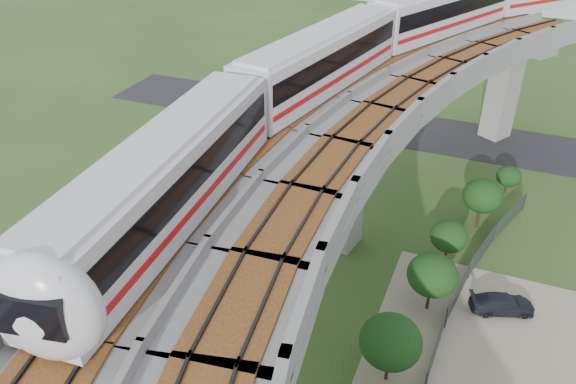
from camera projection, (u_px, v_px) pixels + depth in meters
name	position (u px, v px, depth m)	size (l,w,h in m)	color
ground	(267.00, 345.00, 30.40)	(160.00, 160.00, 0.00)	#314D1E
asphalt_road	(393.00, 127.00, 54.08)	(60.00, 8.00, 0.03)	#232326
viaduct	(343.00, 223.00, 24.44)	(19.58, 73.98, 11.40)	#99968E
metro_train	(411.00, 40.00, 36.65)	(21.45, 58.64, 3.64)	silver
tree_0	(509.00, 176.00, 43.08)	(1.90, 1.90, 2.29)	#382314
tree_1	(483.00, 196.00, 38.54)	(2.74, 2.74, 3.77)	#382314
tree_2	(449.00, 236.00, 34.92)	(2.33, 2.33, 3.37)	#382314
tree_3	(432.00, 275.00, 31.49)	(2.87, 2.87, 3.77)	#382314
tree_4	(391.00, 342.00, 27.08)	(3.08, 3.08, 3.97)	#382314
car_dark	(502.00, 304.00, 32.36)	(1.49, 3.67, 1.07)	black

